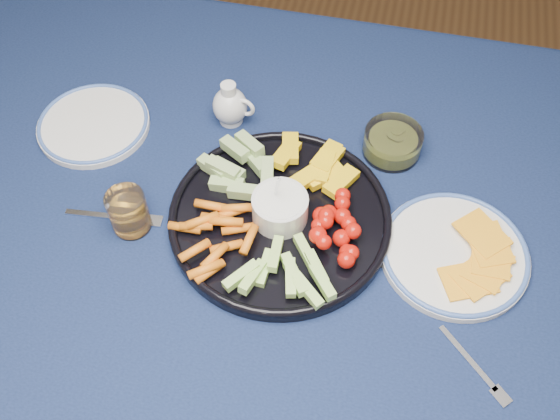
% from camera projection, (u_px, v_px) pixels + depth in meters
% --- Properties ---
extents(dining_table, '(1.67, 1.07, 0.75)m').
position_uv_depth(dining_table, '(281.00, 225.00, 1.21)').
color(dining_table, '#4C3019').
rests_on(dining_table, ground).
extents(crudite_platter, '(0.39, 0.39, 0.13)m').
position_uv_depth(crudite_platter, '(279.00, 214.00, 1.08)').
color(crudite_platter, black).
rests_on(crudite_platter, dining_table).
extents(creamer_pitcher, '(0.09, 0.07, 0.09)m').
position_uv_depth(creamer_pitcher, '(230.00, 106.00, 1.21)').
color(creamer_pitcher, silver).
rests_on(creamer_pitcher, dining_table).
extents(pickle_bowl, '(0.11, 0.11, 0.05)m').
position_uv_depth(pickle_bowl, '(392.00, 143.00, 1.18)').
color(pickle_bowl, white).
rests_on(pickle_bowl, dining_table).
extents(cheese_plate, '(0.25, 0.25, 0.03)m').
position_uv_depth(cheese_plate, '(455.00, 252.00, 1.05)').
color(cheese_plate, silver).
rests_on(cheese_plate, dining_table).
extents(juice_tumbler, '(0.07, 0.07, 0.08)m').
position_uv_depth(juice_tumbler, '(129.00, 214.00, 1.07)').
color(juice_tumbler, white).
rests_on(juice_tumbler, dining_table).
extents(fork_left, '(0.18, 0.03, 0.00)m').
position_uv_depth(fork_left, '(122.00, 218.00, 1.11)').
color(fork_left, silver).
rests_on(fork_left, dining_table).
extents(fork_right, '(0.12, 0.11, 0.00)m').
position_uv_depth(fork_right, '(479.00, 371.00, 0.94)').
color(fork_right, silver).
rests_on(fork_right, dining_table).
extents(side_plate_extra, '(0.22, 0.22, 0.02)m').
position_uv_depth(side_plate_extra, '(93.00, 124.00, 1.23)').
color(side_plate_extra, silver).
rests_on(side_plate_extra, dining_table).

